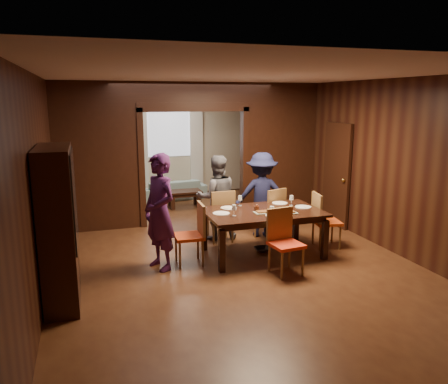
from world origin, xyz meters
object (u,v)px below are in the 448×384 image
object	(u,v)px
chair_near	(286,243)
chair_left	(189,234)
chair_right	(327,220)
chair_far_r	(269,213)
chair_far_l	(220,215)
hutch	(58,226)
person_purple	(160,212)
person_grey	(217,198)
dining_table	(263,233)
coffee_table	(184,199)
sofa	(172,189)
person_navy	(262,195)

from	to	relation	value
chair_near	chair_left	bearing A→B (deg)	140.23
chair_right	chair_far_r	xyz separation A→B (m)	(-0.77, 0.75, 0.00)
chair_far_l	hutch	world-z (taller)	hutch
person_purple	person_grey	distance (m)	1.69
chair_left	dining_table	bearing A→B (deg)	93.59
hutch	person_grey	bearing A→B (deg)	35.23
coffee_table	sofa	bearing A→B (deg)	97.41
person_purple	coffee_table	distance (m)	3.95
person_navy	sofa	world-z (taller)	person_navy
chair_left	hutch	xyz separation A→B (m)	(-1.85, -0.76, 0.52)
chair_near	sofa	bearing A→B (deg)	89.97
person_navy	coffee_table	size ratio (longest dim) A/B	1.99
hutch	person_purple	bearing A→B (deg)	27.23
chair_left	chair_right	world-z (taller)	same
person_grey	chair_near	distance (m)	2.01
sofa	chair_near	bearing A→B (deg)	89.84
person_grey	hutch	world-z (taller)	hutch
person_purple	sofa	bearing A→B (deg)	142.77
sofa	chair_left	world-z (taller)	chair_left
chair_left	chair_far_r	world-z (taller)	same
dining_table	coffee_table	size ratio (longest dim) A/B	2.39
chair_left	hutch	bearing A→B (deg)	-65.63
person_navy	coffee_table	xyz separation A→B (m)	(-0.90, 2.64, -0.60)
hutch	chair_right	bearing A→B (deg)	10.69
dining_table	chair_left	xyz separation A→B (m)	(-1.27, -0.03, 0.10)
coffee_table	chair_near	world-z (taller)	chair_near
person_purple	person_navy	world-z (taller)	person_purple
person_navy	chair_left	size ratio (longest dim) A/B	1.64
chair_near	hutch	size ratio (longest dim) A/B	0.48
person_navy	chair_right	bearing A→B (deg)	146.74
coffee_table	chair_right	bearing A→B (deg)	-64.06
chair_far_l	chair_near	distance (m)	1.84
person_navy	chair_far_l	world-z (taller)	person_navy
chair_far_r	dining_table	bearing A→B (deg)	40.42
person_purple	chair_far_r	xyz separation A→B (m)	(2.17, 0.85, -0.41)
chair_far_r	coffee_table	bearing A→B (deg)	-90.51
chair_far_l	chair_right	bearing A→B (deg)	151.51
person_grey	sofa	bearing A→B (deg)	-80.85
sofa	hutch	bearing A→B (deg)	58.10
person_purple	coffee_table	bearing A→B (deg)	137.93
dining_table	chair_far_l	size ratio (longest dim) A/B	1.97
person_navy	chair_right	size ratio (longest dim) A/B	1.64
person_navy	chair_far_r	bearing A→B (deg)	124.98
person_navy	chair_left	bearing A→B (deg)	46.97
chair_right	sofa	bearing A→B (deg)	31.90
person_navy	sofa	xyz separation A→B (m)	(-1.03, 3.57, -0.54)
sofa	chair_right	bearing A→B (deg)	105.33
person_navy	dining_table	bearing A→B (deg)	84.12
chair_left	chair_near	world-z (taller)	same
sofa	chair_far_l	size ratio (longest dim) A/B	1.78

